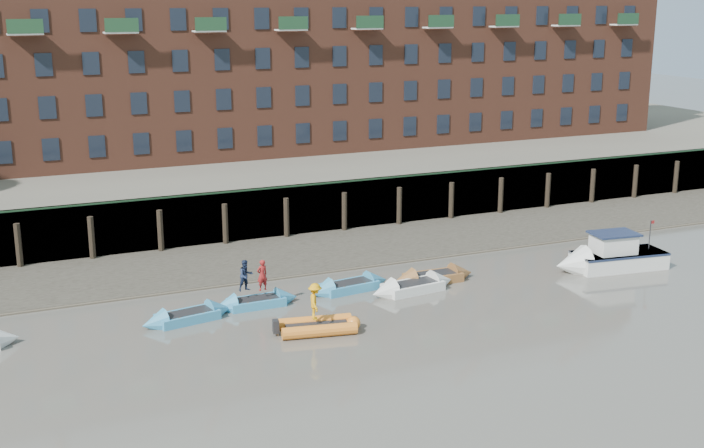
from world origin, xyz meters
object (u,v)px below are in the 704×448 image
rowboat_6 (433,277)px  person_rower_a (262,275)px  person_rib_crew (315,301)px  rowboat_2 (188,317)px  rowboat_4 (350,286)px  rowboat_5 (413,287)px  rib_tender (320,326)px  person_rower_b (246,275)px  rowboat_3 (256,302)px  motor_launch (602,258)px

rowboat_6 → person_rower_a: bearing=-179.2°
person_rib_crew → rowboat_6: bearing=-45.6°
rowboat_6 → rowboat_2: bearing=-176.8°
rowboat_4 → rowboat_5: 3.31m
rowboat_2 → person_rower_a: person_rower_a is taller
rowboat_4 → rib_tender: 5.98m
person_rower_a → rowboat_2: bearing=-4.4°
rowboat_6 → person_rower_a: person_rower_a is taller
rowboat_5 → person_rib_crew: 7.57m
rowboat_2 → person_rower_b: bearing=3.8°
person_rower_a → person_rower_b: size_ratio=0.99×
person_rib_crew → person_rower_a: bearing=32.8°
rowboat_2 → person_rower_a: (3.92, 0.56, 1.39)m
rowboat_2 → rowboat_4: bearing=-3.9°
rowboat_4 → rowboat_3: bearing=176.7°
rowboat_2 → person_rower_a: 4.20m
rowboat_5 → motor_launch: (11.46, -0.93, 0.44)m
rowboat_6 → person_rower_a: 9.72m
rowboat_6 → rib_tender: bearing=-151.4°
rowboat_5 → person_rib_crew: bearing=-161.0°
rowboat_6 → motor_launch: 9.92m
rowboat_2 → rowboat_5: (11.80, -0.44, 0.02)m
rib_tender → person_rib_crew: (-0.21, 0.10, 1.18)m
motor_launch → person_rib_crew: person_rib_crew is taller
rowboat_4 → rowboat_2: bearing=179.3°
rowboat_3 → person_rower_a: size_ratio=2.75×
rowboat_6 → rib_tender: size_ratio=1.24×
rib_tender → rowboat_6: bearing=38.2°
rowboat_4 → rib_tender: rowboat_4 is taller
rowboat_5 → person_rib_crew: person_rib_crew is taller
rowboat_2 → rib_tender: rowboat_2 is taller
rowboat_6 → person_rower_b: person_rower_b is taller
rowboat_2 → rowboat_4: (8.82, 1.02, 0.00)m
person_rower_a → person_rib_crew: person_rower_a is taller
rowboat_2 → person_rower_a: bearing=-2.4°
rowboat_6 → motor_launch: motor_launch is taller
person_rower_b → rowboat_4: bearing=-8.0°
rowboat_4 → rib_tender: (-3.55, -4.81, 0.05)m
rowboat_2 → person_rib_crew: 6.39m
person_rower_a → person_rib_crew: size_ratio=0.92×
rowboat_2 → person_rower_b: person_rower_b is taller
person_rower_a → rowboat_5: bearing=160.2°
person_rower_a → rowboat_6: bearing=167.5°
rowboat_2 → motor_launch: bearing=-13.9°
rowboat_3 → rowboat_5: (8.18, -1.10, 0.03)m
rowboat_3 → rowboat_2: bearing=-170.2°
rowboat_3 → motor_launch: 19.76m
rowboat_4 → motor_launch: bearing=-16.6°
rowboat_6 → person_rower_a: size_ratio=3.06×
rowboat_4 → person_rower_b: bearing=174.9°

